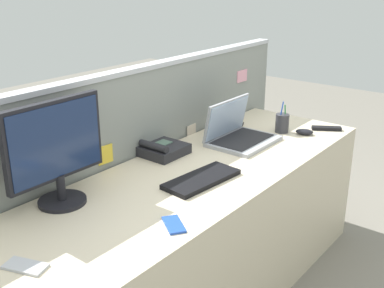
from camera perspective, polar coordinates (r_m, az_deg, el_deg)
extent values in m
cube|color=beige|center=(2.45, 0.94, -10.82)|extent=(2.17, 0.71, 0.72)
cube|color=gray|center=(2.58, -6.01, -3.92)|extent=(2.46, 0.06, 1.14)
cube|color=#B7BAC1|center=(2.40, -6.52, 8.88)|extent=(2.46, 0.07, 0.02)
cube|color=#66ADD1|center=(1.99, -20.08, 0.84)|extent=(0.08, 0.01, 0.07)
cube|color=pink|center=(3.12, 5.96, 8.05)|extent=(0.11, 0.01, 0.08)
cube|color=yellow|center=(2.30, -10.26, -1.25)|extent=(0.08, 0.01, 0.09)
cube|color=beige|center=(2.77, -0.07, 1.52)|extent=(0.08, 0.01, 0.08)
cylinder|color=black|center=(2.04, -15.15, -6.56)|extent=(0.20, 0.20, 0.02)
cylinder|color=black|center=(2.02, -15.31, -5.00)|extent=(0.04, 0.04, 0.11)
cube|color=black|center=(1.95, -16.06, 0.40)|extent=(0.44, 0.03, 0.32)
cube|color=#19284C|center=(1.94, -15.78, 0.30)|extent=(0.41, 0.01, 0.29)
cube|color=#9EA0A8|center=(2.64, 6.18, 0.32)|extent=(0.38, 0.28, 0.02)
cube|color=black|center=(2.65, 6.00, 0.59)|extent=(0.34, 0.21, 0.00)
cube|color=#9EA0A8|center=(2.67, 4.11, 3.17)|extent=(0.38, 0.05, 0.21)
cube|color=#9EB2D1|center=(2.66, 4.26, 3.10)|extent=(0.35, 0.04, 0.19)
cube|color=#232328|center=(2.47, -3.35, -0.71)|extent=(0.22, 0.19, 0.05)
cube|color=#4C6B5B|center=(2.49, -3.37, 0.17)|extent=(0.07, 0.07, 0.01)
cylinder|color=#232328|center=(2.40, -4.57, -0.26)|extent=(0.04, 0.17, 0.04)
cube|color=black|center=(2.16, 1.15, -4.20)|extent=(0.39, 0.19, 0.02)
ellipsoid|color=black|center=(2.84, 13.23, 1.42)|extent=(0.09, 0.11, 0.03)
cylinder|color=#333338|center=(2.84, 10.66, 2.45)|extent=(0.08, 0.08, 0.11)
cylinder|color=blue|center=(2.81, 10.54, 3.57)|extent=(0.02, 0.02, 0.14)
cylinder|color=#238438|center=(2.84, 11.02, 3.43)|extent=(0.02, 0.01, 0.12)
cube|color=black|center=(2.96, 4.83, 2.43)|extent=(0.11, 0.15, 0.01)
cube|color=#B7BAC1|center=(1.68, -19.21, -13.57)|extent=(0.11, 0.15, 0.01)
cube|color=blue|center=(1.81, -2.18, -9.55)|extent=(0.12, 0.14, 0.01)
cube|color=black|center=(2.95, 15.70, 1.81)|extent=(0.13, 0.17, 0.02)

